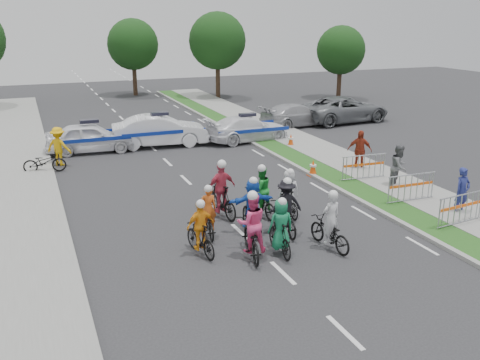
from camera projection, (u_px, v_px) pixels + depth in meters
name	position (u px, v px, depth m)	size (l,w,h in m)	color
ground	(283.00, 273.00, 14.19)	(90.00, 90.00, 0.00)	#28282B
curb_right	(344.00, 192.00, 20.43)	(0.20, 60.00, 0.12)	gray
grass_strip	(359.00, 190.00, 20.69)	(1.20, 60.00, 0.11)	#1D4F19
sidewalk_right	(398.00, 185.00, 21.33)	(2.40, 60.00, 0.13)	gray
sidewalk_left	(18.00, 238.00, 16.26)	(3.00, 60.00, 0.13)	gray
rider_0	(330.00, 229.00, 15.53)	(0.83, 1.85, 1.82)	black
rider_1	(280.00, 232.00, 15.15)	(0.76, 1.67, 1.73)	black
rider_2	(251.00, 232.00, 14.95)	(1.07, 2.05, 1.99)	black
rider_3	(200.00, 233.00, 15.10)	(0.90, 1.66, 1.69)	black
rider_4	(285.00, 211.00, 16.61)	(1.07, 1.86, 1.84)	black
rider_5	(252.00, 209.00, 16.67)	(1.48, 1.77, 1.83)	black
rider_6	(208.00, 218.00, 16.48)	(0.79, 1.70, 1.67)	black
rider_7	(289.00, 197.00, 18.04)	(0.73, 1.63, 1.69)	black
rider_8	(260.00, 197.00, 18.06)	(0.90, 1.87, 1.83)	black
rider_9	(221.00, 195.00, 17.93)	(1.07, 1.98, 2.02)	black
police_car_0	(90.00, 137.00, 26.48)	(1.73, 4.30, 1.47)	white
police_car_1	(160.00, 131.00, 27.66)	(1.70, 4.88, 1.61)	white
police_car_2	(247.00, 129.00, 28.80)	(1.90, 4.67, 1.35)	white
civilian_sedan	(296.00, 115.00, 32.65)	(1.92, 4.72, 1.37)	#A7A7AC
civilian_suv	(345.00, 109.00, 33.89)	(2.70, 5.85, 1.62)	slate
spectator_0	(462.00, 191.00, 18.14)	(0.60, 0.40, 1.65)	navy
spectator_1	(399.00, 167.00, 20.87)	(0.86, 0.67, 1.76)	#595A5E
spectator_2	(359.00, 150.00, 23.30)	(1.05, 0.44, 1.79)	maroon
marshal_hiviz	(59.00, 146.00, 24.08)	(1.14, 0.65, 1.76)	#EAAE0C
barrier_0	(460.00, 211.00, 17.10)	(2.00, 0.50, 1.12)	#A5A8AD
barrier_1	(411.00, 189.00, 19.23)	(2.00, 0.50, 1.12)	#A5A8AD
barrier_2	(364.00, 168.00, 21.82)	(2.00, 0.50, 1.12)	#A5A8AD
cone_0	(313.00, 168.00, 22.64)	(0.40, 0.40, 0.70)	#F24C0C
cone_1	(291.00, 140.00, 27.58)	(0.40, 0.40, 0.70)	#F24C0C
parked_bike	(45.00, 162.00, 23.09)	(0.62, 1.78, 0.93)	black
tree_1	(217.00, 41.00, 42.62)	(4.55, 4.55, 6.82)	#382619
tree_2	(341.00, 50.00, 42.53)	(3.85, 3.85, 5.77)	#382619
tree_4	(133.00, 44.00, 44.11)	(4.20, 4.20, 6.30)	#382619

